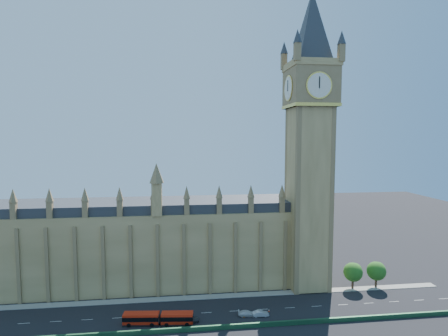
{
  "coord_description": "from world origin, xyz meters",
  "views": [
    {
      "loc": [
        -2.1,
        -93.33,
        48.47
      ],
      "look_at": [
        10.16,
        10.0,
        39.58
      ],
      "focal_mm": 28.0,
      "sensor_mm": 36.0,
      "label": 1
    }
  ],
  "objects": [
    {
      "name": "ground",
      "position": [
        0.0,
        0.0,
        0.0
      ],
      "size": [
        400.0,
        400.0,
        0.0
      ],
      "primitive_type": "plane",
      "color": "black",
      "rests_on": "ground"
    },
    {
      "name": "palace_westminster",
      "position": [
        -25.0,
        22.0,
        13.86
      ],
      "size": [
        120.0,
        20.0,
        28.0
      ],
      "color": "olive",
      "rests_on": "ground"
    },
    {
      "name": "elizabeth_tower",
      "position": [
        38.0,
        13.99,
        54.56
      ],
      "size": [
        20.59,
        20.59,
        105.0
      ],
      "color": "olive",
      "rests_on": "ground"
    },
    {
      "name": "bridge_parapet",
      "position": [
        0.0,
        -9.0,
        0.6
      ],
      "size": [
        160.0,
        0.6,
        1.2
      ],
      "primitive_type": "cube",
      "color": "#1E4C2D",
      "rests_on": "ground"
    },
    {
      "name": "kerb_north",
      "position": [
        0.0,
        9.5,
        0.08
      ],
      "size": [
        160.0,
        3.0,
        0.16
      ],
      "primitive_type": "cube",
      "color": "gray",
      "rests_on": "ground"
    },
    {
      "name": "tree_east_near",
      "position": [
        52.22,
        10.08,
        5.64
      ],
      "size": [
        6.0,
        6.0,
        8.5
      ],
      "color": "#382619",
      "rests_on": "ground"
    },
    {
      "name": "tree_east_far",
      "position": [
        60.22,
        10.08,
        5.64
      ],
      "size": [
        6.0,
        6.0,
        8.5
      ],
      "color": "#382619",
      "rests_on": "ground"
    },
    {
      "name": "red_bus",
      "position": [
        -8.86,
        -4.59,
        1.62
      ],
      "size": [
        18.31,
        4.45,
        3.08
      ],
      "rotation": [
        0.0,
        0.0,
        -0.1
      ],
      "color": "red",
      "rests_on": "ground"
    },
    {
      "name": "car_grey",
      "position": [
        -0.53,
        -4.61,
        0.79
      ],
      "size": [
        4.79,
        2.34,
        1.57
      ],
      "primitive_type": "imported",
      "rotation": [
        0.0,
        0.0,
        1.68
      ],
      "color": "#3D4045",
      "rests_on": "ground"
    },
    {
      "name": "car_silver",
      "position": [
        18.6,
        -3.65,
        0.74
      ],
      "size": [
        4.51,
        1.6,
        1.48
      ],
      "primitive_type": "imported",
      "rotation": [
        0.0,
        0.0,
        1.56
      ],
      "color": "#B6B8BE",
      "rests_on": "ground"
    },
    {
      "name": "car_white",
      "position": [
        14.99,
        -3.1,
        0.72
      ],
      "size": [
        5.21,
        2.68,
        1.44
      ],
      "primitive_type": "imported",
      "rotation": [
        0.0,
        0.0,
        1.44
      ],
      "color": "silver",
      "rests_on": "ground"
    },
    {
      "name": "cone_a",
      "position": [
        14.0,
        -3.76,
        0.32
      ],
      "size": [
        0.45,
        0.45,
        0.65
      ],
      "rotation": [
        0.0,
        0.0,
        0.09
      ],
      "color": "black",
      "rests_on": "ground"
    },
    {
      "name": "cone_b",
      "position": [
        14.0,
        -1.94,
        0.36
      ],
      "size": [
        0.47,
        0.47,
        0.74
      ],
      "rotation": [
        0.0,
        0.0,
        0.02
      ],
      "color": "black",
      "rests_on": "ground"
    },
    {
      "name": "cone_c",
      "position": [
        21.49,
        -1.52,
        0.32
      ],
      "size": [
        0.51,
        0.51,
        0.65
      ],
      "rotation": [
        0.0,
        0.0,
        0.32
      ],
      "color": "black",
      "rests_on": "ground"
    },
    {
      "name": "cone_d",
      "position": [
        17.56,
        -2.56,
        0.39
      ],
      "size": [
        0.54,
        0.54,
        0.79
      ],
      "rotation": [
        0.0,
        0.0,
        -0.1
      ],
      "color": "black",
      "rests_on": "ground"
    }
  ]
}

